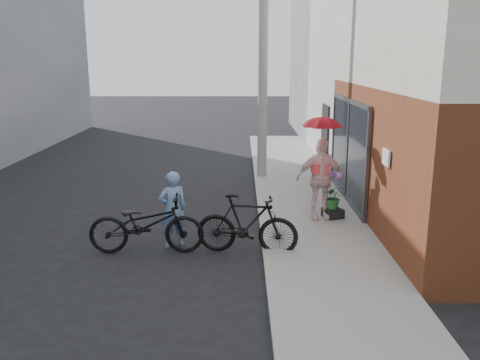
{
  "coord_description": "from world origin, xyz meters",
  "views": [
    {
      "loc": [
        0.48,
        -9.02,
        3.62
      ],
      "look_at": [
        0.45,
        1.38,
        1.1
      ],
      "focal_mm": 38.0,
      "sensor_mm": 36.0,
      "label": 1
    }
  ],
  "objects_px": {
    "bike_left": "(146,224)",
    "utility_pole": "(263,62)",
    "officer": "(173,210)",
    "bike_right": "(247,224)",
    "planter": "(333,213)",
    "kimono_woman": "(320,179)"
  },
  "relations": [
    {
      "from": "utility_pole",
      "to": "officer",
      "type": "relative_size",
      "value": 4.6
    },
    {
      "from": "officer",
      "to": "bike_right",
      "type": "height_order",
      "value": "officer"
    },
    {
      "from": "utility_pole",
      "to": "kimono_woman",
      "type": "height_order",
      "value": "utility_pole"
    },
    {
      "from": "officer",
      "to": "planter",
      "type": "distance_m",
      "value": 3.74
    },
    {
      "from": "kimono_woman",
      "to": "officer",
      "type": "bearing_deg",
      "value": -161.21
    },
    {
      "from": "kimono_woman",
      "to": "planter",
      "type": "distance_m",
      "value": 0.87
    },
    {
      "from": "utility_pole",
      "to": "planter",
      "type": "bearing_deg",
      "value": -70.86
    },
    {
      "from": "utility_pole",
      "to": "officer",
      "type": "distance_m",
      "value": 6.57
    },
    {
      "from": "officer",
      "to": "bike_left",
      "type": "height_order",
      "value": "officer"
    },
    {
      "from": "kimono_woman",
      "to": "bike_right",
      "type": "bearing_deg",
      "value": -138.83
    },
    {
      "from": "officer",
      "to": "bike_right",
      "type": "xyz_separation_m",
      "value": [
        1.43,
        -0.34,
        -0.18
      ]
    },
    {
      "from": "officer",
      "to": "planter",
      "type": "xyz_separation_m",
      "value": [
        3.38,
        1.52,
        -0.54
      ]
    },
    {
      "from": "utility_pole",
      "to": "planter",
      "type": "relative_size",
      "value": 18.22
    },
    {
      "from": "bike_left",
      "to": "planter",
      "type": "bearing_deg",
      "value": -66.71
    },
    {
      "from": "bike_right",
      "to": "planter",
      "type": "relative_size",
      "value": 5.0
    },
    {
      "from": "utility_pole",
      "to": "bike_right",
      "type": "distance_m",
      "value": 6.68
    },
    {
      "from": "utility_pole",
      "to": "planter",
      "type": "height_order",
      "value": "utility_pole"
    },
    {
      "from": "utility_pole",
      "to": "bike_right",
      "type": "xyz_separation_m",
      "value": [
        -0.51,
        -5.99,
        -2.92
      ]
    },
    {
      "from": "kimono_woman",
      "to": "planter",
      "type": "relative_size",
      "value": 4.71
    },
    {
      "from": "bike_left",
      "to": "kimono_woman",
      "type": "relative_size",
      "value": 1.19
    },
    {
      "from": "bike_left",
      "to": "utility_pole",
      "type": "bearing_deg",
      "value": -24.05
    },
    {
      "from": "officer",
      "to": "kimono_woman",
      "type": "bearing_deg",
      "value": -178.04
    }
  ]
}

